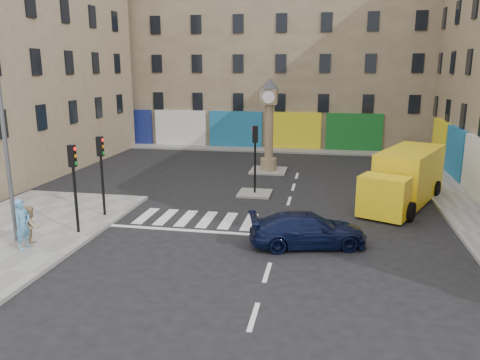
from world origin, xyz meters
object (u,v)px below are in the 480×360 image
(traffic_light_island, at_px, (255,149))
(traffic_light_left_far, at_px, (101,163))
(lamp_post, at_px, (3,125))
(traffic_light_left_near, at_px, (74,175))
(pedestrian_tan, at_px, (32,225))
(navy_sedan, at_px, (308,230))
(pedestrian_blue, at_px, (23,224))
(yellow_van, at_px, (405,178))
(clock_pillar, at_px, (269,119))

(traffic_light_island, bearing_deg, traffic_light_left_far, -139.40)
(lamp_post, bearing_deg, traffic_light_left_near, 36.38)
(traffic_light_left_near, bearing_deg, traffic_light_left_far, 90.00)
(traffic_light_left_near, height_order, traffic_light_island, traffic_light_left_near)
(traffic_light_island, height_order, pedestrian_tan, traffic_light_island)
(traffic_light_left_near, distance_m, traffic_light_left_far, 2.40)
(navy_sedan, bearing_deg, pedestrian_blue, 89.50)
(yellow_van, bearing_deg, pedestrian_blue, -123.26)
(lamp_post, height_order, pedestrian_blue, lamp_post)
(traffic_light_left_far, xyz_separation_m, clock_pillar, (6.30, 11.40, 0.93))
(traffic_light_left_far, bearing_deg, pedestrian_blue, -103.24)
(traffic_light_left_near, relative_size, traffic_light_island, 1.00)
(traffic_light_left_near, bearing_deg, navy_sedan, 3.53)
(clock_pillar, bearing_deg, traffic_light_left_far, -118.94)
(clock_pillar, distance_m, pedestrian_tan, 17.25)
(traffic_light_island, bearing_deg, navy_sedan, -65.80)
(traffic_light_left_far, bearing_deg, traffic_light_island, 40.60)
(yellow_van, xyz_separation_m, pedestrian_tan, (-15.20, -9.22, -0.43))
(yellow_van, bearing_deg, traffic_light_left_far, -135.53)
(clock_pillar, distance_m, pedestrian_blue, 17.66)
(clock_pillar, bearing_deg, yellow_van, -38.14)
(navy_sedan, bearing_deg, traffic_light_left_near, 78.92)
(pedestrian_blue, bearing_deg, traffic_light_island, -29.52)
(traffic_light_left_near, height_order, traffic_light_left_far, same)
(traffic_light_left_far, xyz_separation_m, traffic_light_island, (6.30, 5.40, -0.03))
(pedestrian_blue, bearing_deg, yellow_van, -50.41)
(traffic_light_left_near, xyz_separation_m, pedestrian_tan, (-1.02, -1.61, -1.70))
(traffic_light_left_far, bearing_deg, lamp_post, -116.57)
(clock_pillar, bearing_deg, traffic_light_left_near, -114.55)
(traffic_light_island, height_order, pedestrian_blue, traffic_light_island)
(yellow_van, relative_size, pedestrian_blue, 3.95)
(lamp_post, bearing_deg, navy_sedan, 9.86)
(traffic_light_island, relative_size, navy_sedan, 0.80)
(yellow_van, bearing_deg, lamp_post, -126.44)
(traffic_light_left_near, xyz_separation_m, traffic_light_left_far, (0.00, 2.40, 0.00))
(traffic_light_left_far, distance_m, lamp_post, 4.77)
(traffic_light_left_far, relative_size, traffic_light_island, 1.00)
(clock_pillar, bearing_deg, pedestrian_tan, -115.40)
(clock_pillar, distance_m, navy_sedan, 13.90)
(traffic_light_island, bearing_deg, clock_pillar, 90.00)
(traffic_light_left_near, height_order, pedestrian_blue, traffic_light_left_near)
(yellow_van, xyz_separation_m, pedestrian_blue, (-15.23, -9.68, -0.22))
(traffic_light_island, height_order, yellow_van, traffic_light_island)
(lamp_post, relative_size, yellow_van, 1.07)
(traffic_light_left_near, distance_m, lamp_post, 3.21)
(navy_sedan, distance_m, pedestrian_blue, 10.93)
(traffic_light_island, relative_size, clock_pillar, 0.61)
(clock_pillar, height_order, yellow_van, clock_pillar)
(navy_sedan, bearing_deg, traffic_light_island, 9.59)
(navy_sedan, bearing_deg, yellow_van, -48.09)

